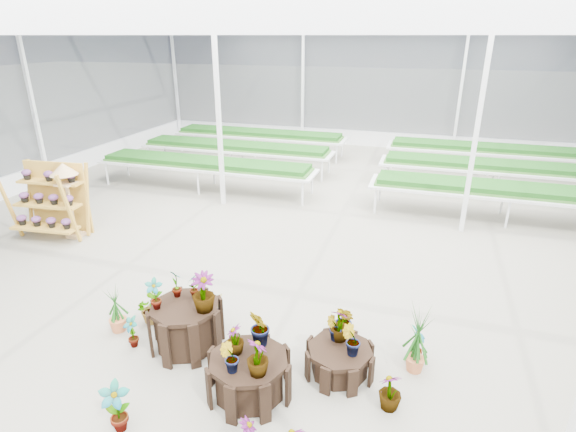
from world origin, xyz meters
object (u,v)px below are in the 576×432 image
(plinth_mid, at_px, (249,376))
(bird_table, at_px, (69,201))
(plinth_tall, at_px, (187,326))
(plinth_low, at_px, (339,361))
(shelf_rack, at_px, (49,202))

(plinth_mid, distance_m, bird_table, 6.42)
(bird_table, bearing_deg, plinth_tall, -52.65)
(plinth_low, xyz_separation_m, bird_table, (-6.50, 2.56, 0.65))
(plinth_tall, distance_m, plinth_low, 2.21)
(plinth_low, height_order, shelf_rack, shelf_rack)
(plinth_mid, bearing_deg, shelf_rack, 152.24)
(plinth_tall, height_order, plinth_low, plinth_tall)
(plinth_tall, height_order, plinth_mid, plinth_tall)
(plinth_low, height_order, bird_table, bird_table)
(shelf_rack, bearing_deg, plinth_tall, -34.20)
(plinth_mid, distance_m, shelf_rack, 6.75)
(plinth_tall, height_order, shelf_rack, shelf_rack)
(shelf_rack, bearing_deg, plinth_mid, -33.90)
(bird_table, bearing_deg, plinth_low, -42.41)
(plinth_mid, relative_size, shelf_rack, 0.63)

